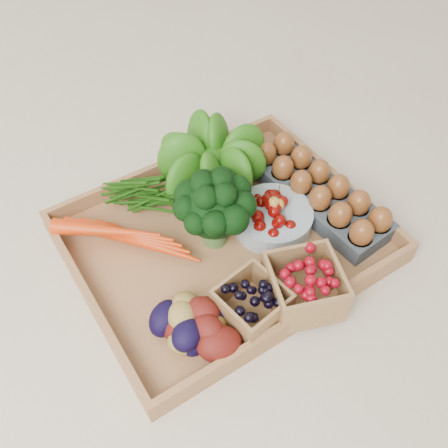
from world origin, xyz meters
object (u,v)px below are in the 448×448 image
cherry_bowl (273,219)px  egg_carton (317,196)px  broccoli (214,220)px  tray (224,242)px

cherry_bowl → egg_carton: bearing=-0.2°
broccoli → egg_carton: bearing=-7.5°
tray → broccoli: (-0.02, 0.01, 0.07)m
cherry_bowl → broccoli: bearing=165.5°
cherry_bowl → egg_carton: size_ratio=0.48×
egg_carton → broccoli: bearing=168.0°
broccoli → egg_carton: (0.22, -0.03, -0.04)m
broccoli → cherry_bowl: size_ratio=0.97×
tray → egg_carton: size_ratio=1.73×
tray → cherry_bowl: cherry_bowl is taller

